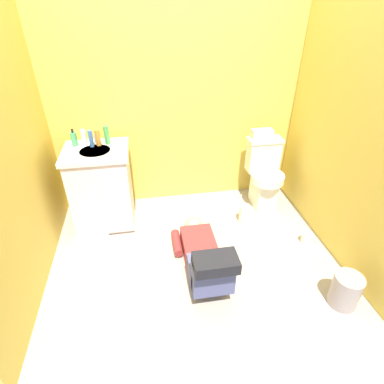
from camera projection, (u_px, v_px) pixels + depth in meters
name	position (u px, v px, depth m)	size (l,w,h in m)	color
ground_plane	(193.00, 256.00, 2.86)	(3.03, 3.02, 0.04)	#A59A8B
wall_back	(176.00, 92.00, 3.07)	(2.69, 0.08, 2.40)	#E4C14B
wall_right	(360.00, 121.00, 2.38)	(0.08, 2.02, 2.40)	#E4C14B
toilet	(264.00, 174.00, 3.36)	(0.36, 0.46, 0.75)	silver
vanity_cabinet	(102.00, 187.00, 3.05)	(0.60, 0.53, 0.82)	silver
faucet	(96.00, 139.00, 2.92)	(0.02, 0.02, 0.10)	silver
person_plumber	(204.00, 257.00, 2.57)	(0.39, 1.06, 0.52)	maroon
tissue_box	(262.00, 134.00, 3.20)	(0.22, 0.11, 0.10)	silver
soap_dispenser	(74.00, 139.00, 2.87)	(0.06, 0.06, 0.17)	#42A565
bottle_clear	(84.00, 137.00, 2.90)	(0.05, 0.05, 0.14)	silver
bottle_blue	(91.00, 139.00, 2.85)	(0.04, 0.04, 0.16)	#3B6AB2
bottle_amber	(98.00, 138.00, 2.87)	(0.05, 0.05, 0.16)	orange
bottle_green	(107.00, 135.00, 2.90)	(0.05, 0.05, 0.18)	#47A250
trash_can	(345.00, 290.00, 2.33)	(0.21, 0.21, 0.28)	gray
paper_towel_roll	(244.00, 214.00, 3.20)	(0.11, 0.11, 0.20)	white
toilet_paper_roll	(307.00, 238.00, 2.96)	(0.11, 0.11, 0.10)	white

